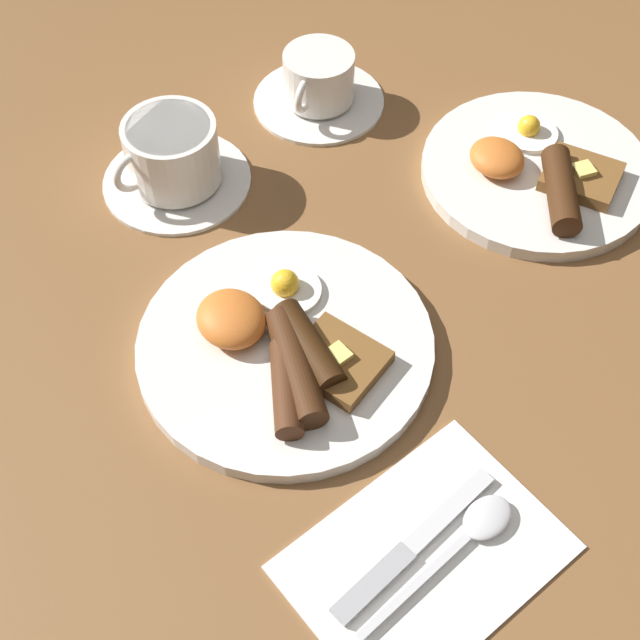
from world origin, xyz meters
The scene contains 8 objects.
ground_plane centered at (0.00, 0.00, 0.00)m, with size 3.00×3.00×0.00m, color brown.
breakfast_plate_near centered at (0.00, 0.00, 0.01)m, with size 0.27×0.27×0.05m.
breakfast_plate_far centered at (-0.03, 0.35, 0.01)m, with size 0.25×0.25×0.04m.
teacup_near centered at (-0.25, 0.03, 0.03)m, with size 0.16×0.16×0.08m.
teacup_far centered at (-0.27, 0.23, 0.03)m, with size 0.15×0.15×0.07m.
napkin centered at (0.23, -0.02, 0.00)m, with size 0.15×0.21×0.01m, color white.
knife centered at (0.22, -0.04, 0.01)m, with size 0.04×0.17×0.01m.
spoon centered at (0.24, 0.02, 0.01)m, with size 0.04×0.17×0.01m.
Camera 1 is at (0.40, -0.25, 0.67)m, focal length 50.00 mm.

